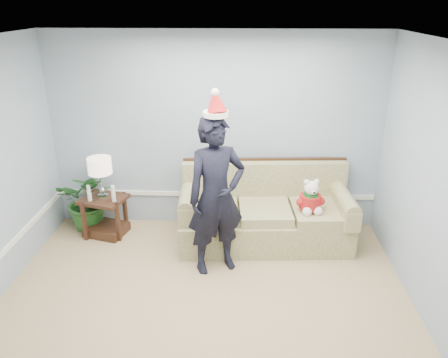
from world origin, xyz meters
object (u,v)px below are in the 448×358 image
sofa (264,215)px  man (216,197)px  houseplant (89,200)px  table_lamp (100,167)px  teddy_bear (310,200)px  side_table (106,220)px

sofa → man: 1.09m
houseplant → sofa: bearing=-5.0°
table_lamp → teddy_bear: table_lamp is taller
table_lamp → man: (1.59, -0.77, -0.03)m
houseplant → table_lamp: bearing=-28.9°
table_lamp → teddy_bear: 2.77m
sofa → teddy_bear: 0.69m
table_lamp → side_table: bearing=-77.1°
houseplant → teddy_bear: 3.05m
sofa → houseplant: 2.45m
teddy_bear → side_table: bearing=164.2°
teddy_bear → table_lamp: bearing=163.7°
table_lamp → man: bearing=-25.9°
side_table → table_lamp: 0.77m
houseplant → man: man is taller
table_lamp → houseplant: bearing=151.1°
table_lamp → man: 1.77m
man → table_lamp: bearing=130.0°
table_lamp → houseplant: table_lamp is taller
sofa → table_lamp: bearing=174.5°
sofa → side_table: size_ratio=3.36×
man → teddy_bear: bearing=-1.4°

